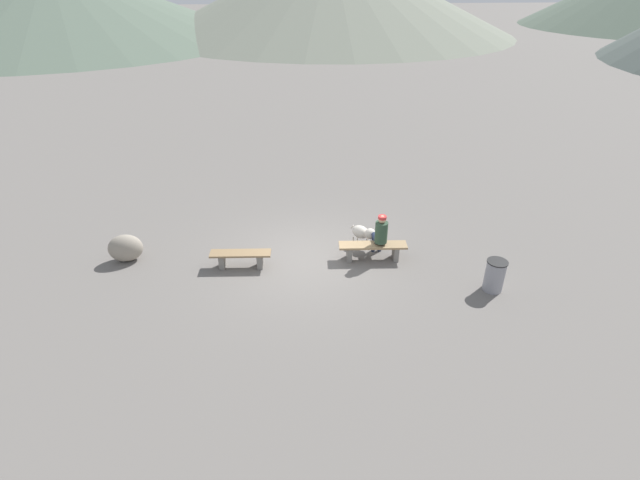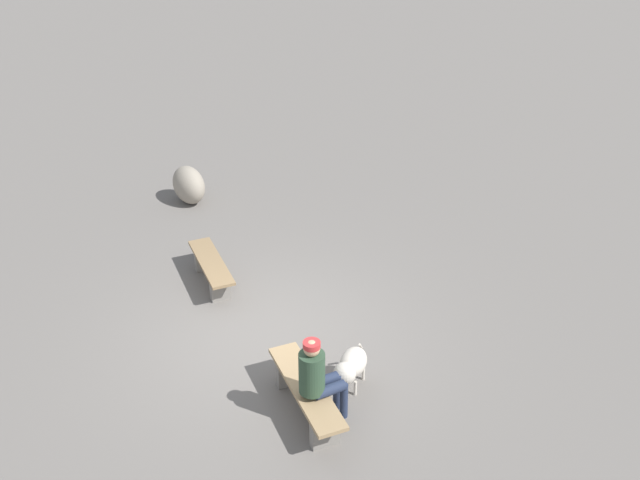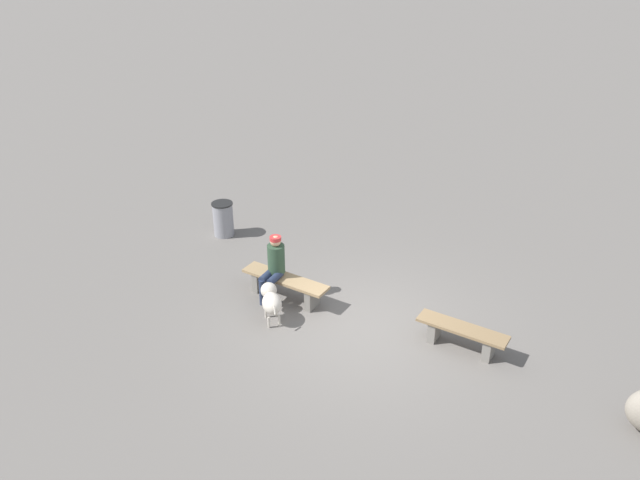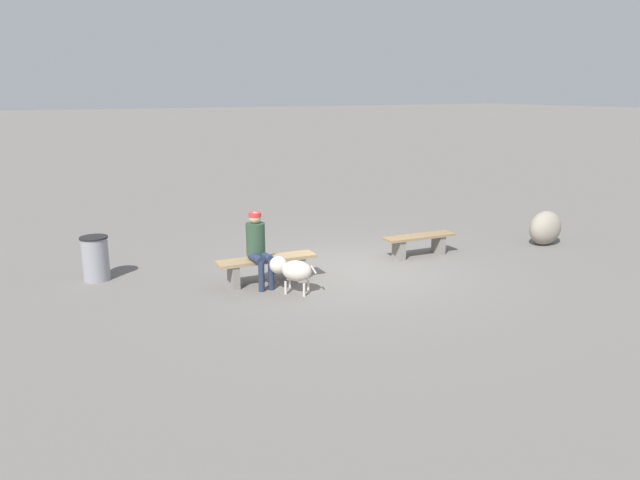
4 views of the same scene
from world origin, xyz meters
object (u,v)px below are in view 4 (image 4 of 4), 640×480
at_px(bench_right, 267,265).
at_px(bench_left, 419,242).
at_px(seated_person, 258,244).
at_px(dog, 291,269).
at_px(trash_bin, 95,258).
at_px(boulder, 545,228).

bearing_deg(bench_right, bench_left, -174.95).
distance_m(seated_person, dog, 0.84).
distance_m(bench_left, seated_person, 3.82).
bearing_deg(dog, trash_bin, 8.12).
height_order(bench_left, boulder, boulder).
relative_size(bench_left, dog, 2.22).
height_order(dog, trash_bin, trash_bin).
relative_size(dog, trash_bin, 0.88).
bearing_deg(dog, seated_person, -15.17).
bearing_deg(trash_bin, seated_person, 146.13).
relative_size(seated_person, trash_bin, 1.62).
bearing_deg(boulder, dog, 2.46).
height_order(bench_right, trash_bin, trash_bin).
xyz_separation_m(trash_bin, boulder, (-9.50, 2.11, -0.03)).
bearing_deg(seated_person, bench_left, -178.99).
bearing_deg(seated_person, dog, 115.40).
height_order(bench_left, bench_right, bench_right).
bearing_deg(boulder, bench_left, -10.43).
bearing_deg(trash_bin, bench_right, 149.19).
distance_m(dog, boulder, 6.60).
height_order(dog, boulder, boulder).
height_order(trash_bin, boulder, trash_bin).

